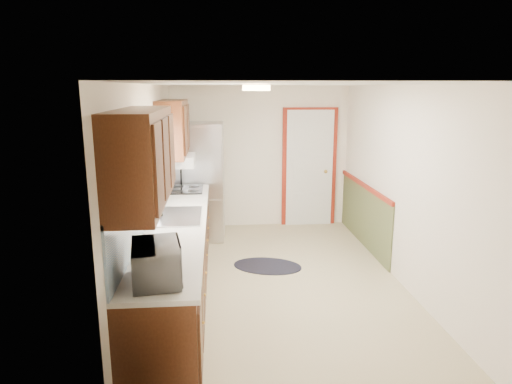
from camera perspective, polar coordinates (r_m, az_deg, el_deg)
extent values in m
cube|color=tan|center=(5.76, 2.90, -11.32)|extent=(3.20, 5.20, 0.12)
cube|color=white|center=(5.25, 3.21, 13.32)|extent=(3.20, 5.20, 0.12)
cube|color=white|center=(7.82, 0.52, 4.37)|extent=(3.20, 0.10, 2.40)
cube|color=white|center=(3.03, 9.68, -9.81)|extent=(3.20, 0.10, 2.40)
cube|color=white|center=(5.38, -12.98, 0.12)|extent=(0.10, 5.20, 2.40)
cube|color=white|center=(5.78, 17.95, 0.68)|extent=(0.10, 5.20, 2.40)
cube|color=#3A1B0D|center=(5.28, -9.75, -8.51)|extent=(0.60, 4.00, 0.90)
cube|color=silver|center=(5.13, -9.78, -3.61)|extent=(0.63, 4.00, 0.04)
cube|color=#4F89C0|center=(5.09, -13.31, -0.46)|extent=(0.02, 4.00, 0.55)
cube|color=#3A1B0D|center=(3.69, -14.11, 4.17)|extent=(0.35, 1.40, 0.75)
cube|color=#3A1B0D|center=(6.35, -10.34, 7.86)|extent=(0.35, 1.20, 0.75)
cube|color=white|center=(5.11, -13.35, 4.23)|extent=(0.02, 1.00, 0.90)
cube|color=red|center=(5.06, -13.05, 8.16)|extent=(0.05, 1.12, 0.24)
cube|color=#B7B7BC|center=(5.21, -9.75, -3.03)|extent=(0.52, 0.82, 0.02)
cube|color=white|center=(6.45, -9.70, 3.93)|extent=(0.45, 0.60, 0.15)
cube|color=maroon|center=(7.95, 6.66, 2.96)|extent=(0.94, 0.05, 2.08)
cube|color=white|center=(7.92, 6.69, 2.93)|extent=(0.80, 0.04, 2.00)
cube|color=#4C542F|center=(7.17, 13.33, -2.89)|extent=(0.02, 2.30, 0.90)
cube|color=maroon|center=(7.06, 13.43, 0.78)|extent=(0.04, 2.30, 0.06)
cylinder|color=#FFD88C|center=(5.02, 0.05, 12.90)|extent=(0.30, 0.30, 0.06)
imported|color=white|center=(3.51, -12.33, -8.14)|extent=(0.37, 0.56, 0.35)
cube|color=#B7B7BC|center=(7.27, -7.08, 1.36)|extent=(0.80, 0.75, 1.84)
cylinder|color=black|center=(6.92, -9.28, -0.08)|extent=(0.02, 0.02, 1.28)
ellipsoid|color=black|center=(6.25, 1.44, -9.23)|extent=(1.06, 0.85, 0.01)
cube|color=black|center=(6.55, -8.79, 0.32)|extent=(0.49, 0.58, 0.02)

